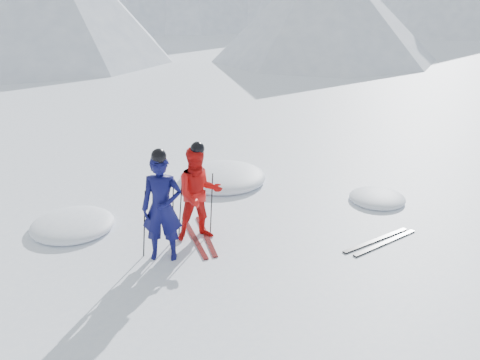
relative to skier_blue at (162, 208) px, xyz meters
name	(u,v)px	position (x,y,z in m)	size (l,w,h in m)	color
ground	(332,225)	(3.49, -0.10, -0.98)	(160.00, 160.00, 0.00)	white
skier_blue	(162,208)	(0.00, 0.00, 0.00)	(0.72, 0.47, 1.96)	#0B0C45
skier_red	(199,194)	(0.83, 0.45, -0.06)	(0.90, 0.70, 1.85)	red
pole_blue_left	(144,224)	(-0.30, 0.15, -0.33)	(0.02, 0.02, 1.31)	black
pole_blue_right	(173,217)	(0.25, 0.25, -0.33)	(0.02, 0.02, 1.31)	black
pole_red_left	(181,206)	(0.53, 0.70, -0.36)	(0.02, 0.02, 1.23)	black
pole_red_right	(212,203)	(1.13, 0.60, -0.36)	(0.02, 0.02, 1.23)	black
ski_worn_left	(195,238)	(0.71, 0.45, -0.97)	(0.09, 1.70, 0.03)	black
ski_worn_right	(206,236)	(0.95, 0.45, -0.97)	(0.09, 1.70, 0.03)	black
ski_loose_a	(376,240)	(3.91, -1.01, -0.97)	(0.09, 1.70, 0.03)	black
ski_loose_b	(385,243)	(4.01, -1.16, -0.97)	(0.09, 1.70, 0.03)	black
snow_lumps	(205,195)	(1.60, 2.40, -0.98)	(7.99, 4.20, 0.47)	white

